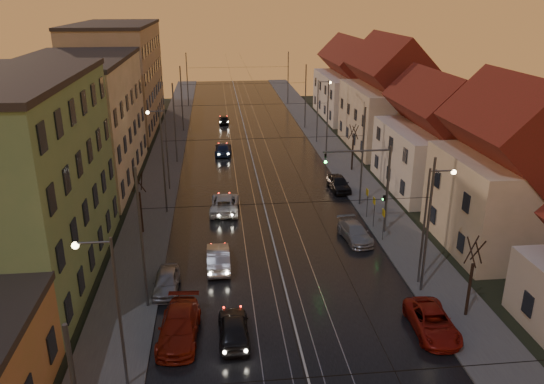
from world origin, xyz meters
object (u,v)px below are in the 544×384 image
object	(u,v)px
driving_car_4	(224,120)
parked_left_2	(179,326)
street_lamp_1	(430,215)
street_lamp_2	(163,142)
driving_car_3	(223,149)
parked_right_2	(339,183)
driving_car_1	(218,258)
driving_car_0	(234,328)
parked_right_1	(355,232)
street_lamp_3	(320,105)
driving_car_2	(225,203)
parked_left_3	(166,282)
parked_right_0	(432,322)
street_lamp_0	(111,300)
traffic_light_mast	(376,179)

from	to	relation	value
driving_car_4	parked_left_2	xyz separation A→B (m)	(-3.63, -52.48, 0.14)
street_lamp_1	street_lamp_2	world-z (taller)	same
driving_car_3	parked_right_2	distance (m)	17.61
street_lamp_2	driving_car_1	xyz separation A→B (m)	(4.85, -16.29, -4.15)
driving_car_0	driving_car_1	xyz separation A→B (m)	(-0.74, 8.41, 0.02)
parked_right_1	street_lamp_3	bearing A→B (deg)	78.28
street_lamp_3	driving_car_2	world-z (taller)	street_lamp_3
street_lamp_2	driving_car_3	bearing A→B (deg)	64.19
street_lamp_2	parked_right_2	size ratio (longest dim) A/B	1.89
driving_car_0	parked_left_3	distance (m)	6.90
parked_left_3	parked_right_0	world-z (taller)	parked_left_3
street_lamp_0	driving_car_0	distance (m)	7.72
parked_right_2	street_lamp_3	bearing A→B (deg)	82.15
driving_car_1	driving_car_3	size ratio (longest dim) A/B	0.95
traffic_light_mast	driving_car_3	size ratio (longest dim) A/B	1.53
street_lamp_1	parked_right_1	world-z (taller)	street_lamp_1
driving_car_0	parked_right_2	world-z (taller)	parked_right_2
driving_car_2	parked_left_2	xyz separation A→B (m)	(-2.94, -18.29, 0.03)
driving_car_0	street_lamp_0	bearing A→B (deg)	30.12
traffic_light_mast	driving_car_4	xyz separation A→B (m)	(-10.86, 40.18, -3.98)
parked_right_2	driving_car_3	bearing A→B (deg)	125.25
driving_car_0	parked_right_1	world-z (taller)	driving_car_0
street_lamp_3	driving_car_0	bearing A→B (deg)	-107.23
driving_car_4	parked_right_0	xyz separation A→B (m)	(10.47, -53.43, 0.04)
parked_left_2	street_lamp_2	bearing A→B (deg)	100.09
traffic_light_mast	driving_car_2	world-z (taller)	traffic_light_mast
parked_left_2	parked_left_3	xyz separation A→B (m)	(-1.10, 5.18, -0.08)
street_lamp_3	parked_left_2	xyz separation A→B (m)	(-15.60, -40.31, -4.13)
street_lamp_2	parked_right_0	xyz separation A→B (m)	(16.70, -25.25, -4.23)
driving_car_0	parked_left_2	size ratio (longest dim) A/B	0.81
parked_left_2	driving_car_4	bearing A→B (deg)	90.01
street_lamp_0	street_lamp_1	distance (m)	19.89
parked_right_2	parked_right_0	bearing A→B (deg)	-93.03
traffic_light_mast	parked_left_3	distance (m)	17.59
parked_right_2	street_lamp_1	bearing A→B (deg)	-88.29
street_lamp_3	driving_car_1	world-z (taller)	street_lamp_3
driving_car_4	parked_left_2	size ratio (longest dim) A/B	0.70
parked_left_2	parked_right_1	xyz separation A→B (m)	(12.83, 11.30, -0.11)
parked_right_0	parked_right_2	bearing A→B (deg)	92.37
street_lamp_1	parked_left_3	size ratio (longest dim) A/B	2.03
street_lamp_3	parked_right_1	bearing A→B (deg)	-95.46
street_lamp_2	traffic_light_mast	bearing A→B (deg)	-35.07
street_lamp_2	driving_car_2	xyz separation A→B (m)	(5.54, -6.01, -4.16)
street_lamp_2	parked_right_2	xyz separation A→B (m)	(16.70, -1.84, -4.16)
driving_car_4	parked_right_0	world-z (taller)	parked_right_0
parked_right_1	parked_right_0	bearing A→B (deg)	-90.36
driving_car_4	parked_left_2	distance (m)	52.61
driving_car_0	parked_right_1	size ratio (longest dim) A/B	0.94
parked_right_0	parked_right_1	distance (m)	12.31
parked_right_0	parked_right_2	xyz separation A→B (m)	(0.00, 23.40, 0.06)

